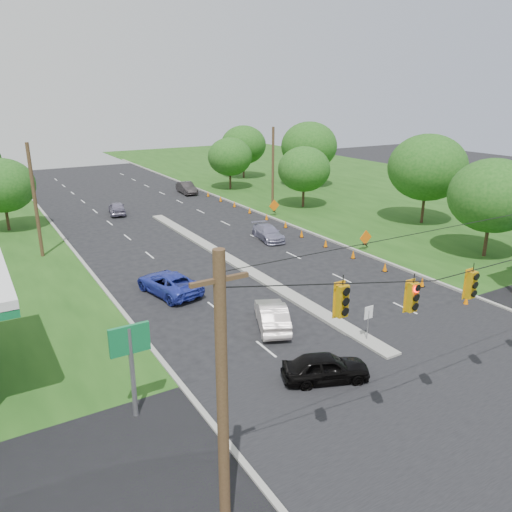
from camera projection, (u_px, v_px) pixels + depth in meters
ground at (462, 399)px, 21.52m from camera, size 160.00×160.00×0.00m
grass_right at (489, 218)px, 52.35m from camera, size 40.00×160.00×0.06m
cross_street at (462, 399)px, 21.52m from camera, size 160.00×14.00×0.02m
curb_left at (74, 252)px, 41.14m from camera, size 0.25×110.00×0.16m
curb_right at (279, 221)px, 50.91m from camera, size 0.25×110.00×0.16m
median at (233, 262)px, 38.67m from camera, size 1.00×34.00×0.18m
median_sign at (368, 317)px, 25.96m from camera, size 0.55×0.06×2.05m
signal_span at (500, 301)px, 19.11m from camera, size 25.60×0.32×9.00m
utility_pole_far_left at (35, 202)px, 38.57m from camera, size 0.28×0.28×9.00m
utility_pole_far_right at (273, 169)px, 54.73m from camera, size 0.28×0.28×9.00m
cone_1 at (466, 300)px, 30.90m from camera, size 0.32×0.32×0.70m
cone_2 at (422, 282)px, 33.76m from camera, size 0.32×0.32×0.70m
cone_3 at (385, 267)px, 36.62m from camera, size 0.32×0.32×0.70m
cone_4 at (353, 254)px, 39.47m from camera, size 0.32×0.32×0.70m
cone_5 at (326, 243)px, 42.33m from camera, size 0.32×0.32×0.70m
cone_6 at (302, 234)px, 45.19m from camera, size 0.32×0.32×0.70m
cone_7 at (286, 224)px, 48.34m from camera, size 0.32×0.32×0.70m
cone_8 at (267, 217)px, 51.20m from camera, size 0.32×0.32×0.70m
cone_9 at (250, 210)px, 54.06m from camera, size 0.32×0.32×0.70m
cone_10 at (234, 204)px, 56.92m from camera, size 0.32×0.32×0.70m
cone_11 at (221, 199)px, 59.78m from camera, size 0.32×0.32×0.70m
cone_12 at (208, 194)px, 62.64m from camera, size 0.32×0.32×0.70m
work_sign_1 at (366, 238)px, 41.10m from camera, size 1.27×0.58×1.37m
work_sign_2 at (274, 206)px, 52.53m from camera, size 1.27×0.58×1.37m
tree_5 at (2, 185)px, 46.06m from camera, size 5.88×5.88×6.86m
tree_7 at (493, 196)px, 38.46m from camera, size 6.72×6.72×7.84m
tree_8 at (427, 167)px, 48.36m from camera, size 7.56×7.56×8.82m
tree_9 at (304, 169)px, 55.66m from camera, size 5.88×5.88×6.86m
tree_10 at (309, 146)px, 67.30m from camera, size 7.56×7.56×8.82m
tree_11 at (244, 145)px, 74.55m from camera, size 6.72×6.72×7.84m
tree_12 at (230, 157)px, 66.13m from camera, size 5.88×5.88×6.86m
black_sedan at (326, 367)px, 22.69m from camera, size 4.30×2.92×1.36m
white_sedan at (272, 315)px, 27.85m from camera, size 3.19×4.64×1.45m
blue_pickup at (169, 283)px, 32.53m from camera, size 3.44×5.58×1.44m
silver_car_far at (268, 233)px, 44.37m from camera, size 2.42×4.62×1.28m
silver_car_oncoming at (117, 208)px, 53.49m from camera, size 2.38×4.29×1.38m
dark_car_receding at (187, 188)px, 64.38m from camera, size 1.87×4.59×1.48m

